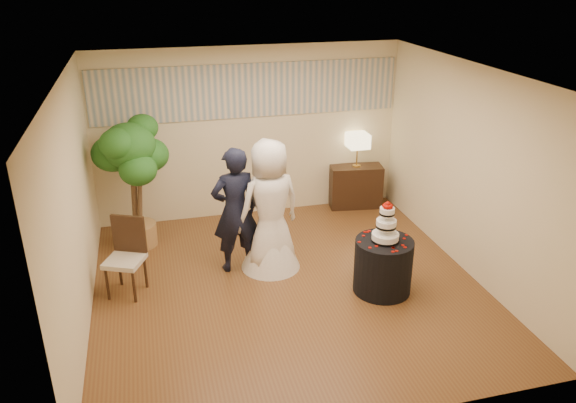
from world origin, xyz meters
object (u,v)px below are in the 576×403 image
object	(u,v)px
wedding_cake	(386,222)
side_chair	(124,259)
groom	(235,210)
ficus_tree	(133,183)
console	(355,186)
bride	(270,206)
cake_table	(383,266)
table_lamp	(357,150)

from	to	relation	value
wedding_cake	side_chair	bearing A→B (deg)	166.77
groom	ficus_tree	size ratio (longest dim) A/B	0.88
console	groom	bearing A→B (deg)	-137.32
bride	side_chair	bearing A→B (deg)	-9.45
side_chair	groom	bearing A→B (deg)	35.76
wedding_cake	side_chair	size ratio (longest dim) A/B	0.53
console	side_chair	xyz separation A→B (m)	(-3.86, -1.93, 0.14)
groom	side_chair	distance (m)	1.56
bride	cake_table	distance (m)	1.70
wedding_cake	side_chair	xyz separation A→B (m)	(-3.22, 0.76, -0.49)
groom	cake_table	size ratio (longest dim) A/B	2.37
groom	console	size ratio (longest dim) A/B	1.99
ficus_tree	wedding_cake	bearing A→B (deg)	-34.76
cake_table	side_chair	distance (m)	3.31
cake_table	wedding_cake	distance (m)	0.63
cake_table	table_lamp	bearing A→B (deg)	76.54
cake_table	table_lamp	size ratio (longest dim) A/B	1.29
groom	wedding_cake	size ratio (longest dim) A/B	3.27
wedding_cake	ficus_tree	xyz separation A→B (m)	(-3.05, 2.12, 0.01)
console	side_chair	bearing A→B (deg)	-145.28
bride	wedding_cake	xyz separation A→B (m)	(1.27, -0.97, 0.06)
wedding_cake	table_lamp	distance (m)	2.76
wedding_cake	side_chair	world-z (taller)	wedding_cake
wedding_cake	ficus_tree	distance (m)	3.71
side_chair	cake_table	bearing A→B (deg)	11.29
cake_table	ficus_tree	size ratio (longest dim) A/B	0.37
bride	wedding_cake	world-z (taller)	bride
cake_table	ficus_tree	world-z (taller)	ficus_tree
console	side_chair	size ratio (longest dim) A/B	0.88
cake_table	table_lamp	xyz separation A→B (m)	(0.64, 2.69, 0.67)
wedding_cake	table_lamp	size ratio (longest dim) A/B	0.94
wedding_cake	side_chair	distance (m)	3.34
bride	side_chair	size ratio (longest dim) A/B	1.83
wedding_cake	groom	bearing A→B (deg)	148.79
ficus_tree	groom	bearing A→B (deg)	-39.00
ficus_tree	side_chair	bearing A→B (deg)	-97.01
cake_table	bride	bearing A→B (deg)	142.54
ficus_tree	cake_table	bearing A→B (deg)	-34.76
bride	groom	bearing A→B (deg)	-25.37
console	ficus_tree	bearing A→B (deg)	-163.08
ficus_tree	side_chair	distance (m)	1.46
groom	cake_table	world-z (taller)	groom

